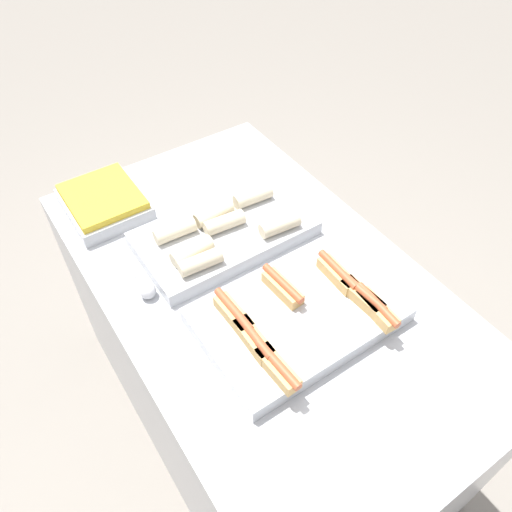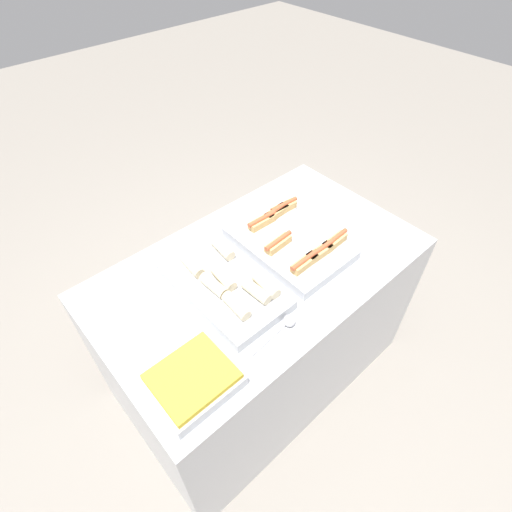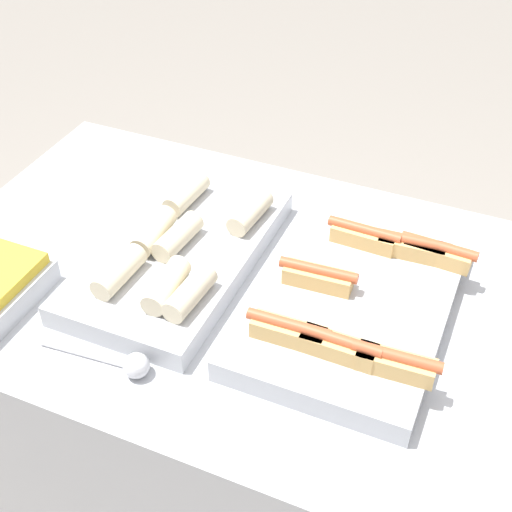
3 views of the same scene
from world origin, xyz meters
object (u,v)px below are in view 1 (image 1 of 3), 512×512
Objects in this scene: tray_wraps at (224,232)px; tray_side_front at (104,202)px; tray_hotdogs at (299,314)px; serving_spoon_near at (146,288)px.

tray_wraps reaches higher than tray_side_front.
tray_side_front is at bearing -143.17° from tray_wraps.
tray_wraps is (-0.39, -0.00, 0.00)m from tray_hotdogs.
serving_spoon_near is (-0.33, -0.31, -0.01)m from tray_hotdogs.
serving_spoon_near is at bearing -78.87° from tray_wraps.
tray_side_front is 1.24× the size of serving_spoon_near.
serving_spoon_near is at bearing -136.89° from tray_hotdogs.
tray_wraps reaches higher than serving_spoon_near.
tray_side_front is at bearing 174.21° from serving_spoon_near.
tray_side_front is at bearing -160.16° from tray_hotdogs.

